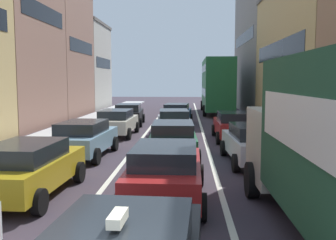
# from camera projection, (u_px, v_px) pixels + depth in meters

# --- Properties ---
(sidewalk_left) EXTENTS (2.60, 64.00, 0.14)m
(sidewalk_left) POSITION_uv_depth(u_px,v_px,m) (65.00, 131.00, 23.40)
(sidewalk_left) COLOR #B7B7B7
(sidewalk_left) RESTS_ON ground
(lane_stripe_left) EXTENTS (0.16, 60.00, 0.01)m
(lane_stripe_left) POSITION_uv_depth(u_px,v_px,m) (146.00, 132.00, 23.16)
(lane_stripe_left) COLOR silver
(lane_stripe_left) RESTS_ON ground
(lane_stripe_right) EXTENTS (0.16, 60.00, 0.01)m
(lane_stripe_right) POSITION_uv_depth(u_px,v_px,m) (203.00, 133.00, 22.99)
(lane_stripe_right) COLOR silver
(lane_stripe_right) RESTS_ON ground
(building_row_right) EXTENTS (7.20, 43.90, 13.62)m
(building_row_right) POSITION_uv_depth(u_px,v_px,m) (334.00, 31.00, 24.01)
(building_row_right) COLOR gray
(building_row_right) RESTS_ON ground
(sedan_centre_lane_second) EXTENTS (2.12, 4.33, 1.49)m
(sedan_centre_lane_second) POSITION_uv_depth(u_px,v_px,m) (166.00, 171.00, 10.00)
(sedan_centre_lane_second) COLOR #A51E1E
(sedan_centre_lane_second) RESTS_ON ground
(wagon_left_lane_second) EXTENTS (2.20, 4.37, 1.49)m
(wagon_left_lane_second) POSITION_uv_depth(u_px,v_px,m) (28.00, 167.00, 10.37)
(wagon_left_lane_second) COLOR #B29319
(wagon_left_lane_second) RESTS_ON ground
(hatchback_centre_lane_third) EXTENTS (2.15, 4.35, 1.49)m
(hatchback_centre_lane_third) POSITION_uv_depth(u_px,v_px,m) (173.00, 139.00, 15.39)
(hatchback_centre_lane_third) COLOR #19592D
(hatchback_centre_lane_third) RESTS_ON ground
(sedan_left_lane_third) EXTENTS (2.23, 4.38, 1.49)m
(sedan_left_lane_third) POSITION_uv_depth(u_px,v_px,m) (84.00, 138.00, 15.70)
(sedan_left_lane_third) COLOR #759EB7
(sedan_left_lane_third) RESTS_ON ground
(coupe_centre_lane_fourth) EXTENTS (2.30, 4.41, 1.49)m
(coupe_centre_lane_fourth) POSITION_uv_depth(u_px,v_px,m) (174.00, 122.00, 21.75)
(coupe_centre_lane_fourth) COLOR gray
(coupe_centre_lane_fourth) RESTS_ON ground
(sedan_left_lane_fourth) EXTENTS (2.14, 4.34, 1.49)m
(sedan_left_lane_fourth) POSITION_uv_depth(u_px,v_px,m) (117.00, 122.00, 21.73)
(sedan_left_lane_fourth) COLOR beige
(sedan_left_lane_fourth) RESTS_ON ground
(sedan_centre_lane_fifth) EXTENTS (2.30, 4.41, 1.49)m
(sedan_centre_lane_fifth) POSITION_uv_depth(u_px,v_px,m) (177.00, 113.00, 27.34)
(sedan_centre_lane_fifth) COLOR #194C8C
(sedan_centre_lane_fifth) RESTS_ON ground
(sedan_left_lane_fifth) EXTENTS (2.24, 4.39, 1.49)m
(sedan_left_lane_fifth) POSITION_uv_depth(u_px,v_px,m) (129.00, 114.00, 27.10)
(sedan_left_lane_fifth) COLOR black
(sedan_left_lane_fifth) RESTS_ON ground
(sedan_right_lane_behind_truck) EXTENTS (2.24, 4.38, 1.49)m
(sedan_right_lane_behind_truck) POSITION_uv_depth(u_px,v_px,m) (254.00, 143.00, 14.47)
(sedan_right_lane_behind_truck) COLOR silver
(sedan_right_lane_behind_truck) RESTS_ON ground
(wagon_right_lane_far) EXTENTS (2.09, 4.32, 1.49)m
(wagon_right_lane_far) POSITION_uv_depth(u_px,v_px,m) (234.00, 125.00, 20.17)
(wagon_right_lane_far) COLOR #A51E1E
(wagon_right_lane_far) RESTS_ON ground
(bus_mid_queue_primary) EXTENTS (2.86, 10.52, 5.06)m
(bus_mid_queue_primary) POSITION_uv_depth(u_px,v_px,m) (217.00, 84.00, 36.23)
(bus_mid_queue_primary) COLOR #1E6033
(bus_mid_queue_primary) RESTS_ON ground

